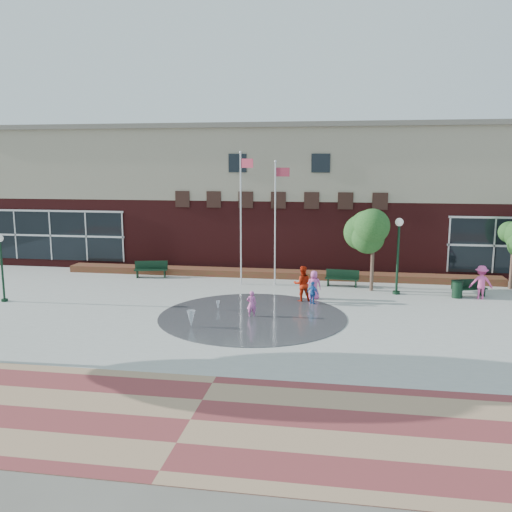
# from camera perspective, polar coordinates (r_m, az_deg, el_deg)

# --- Properties ---
(ground) EXTENTS (120.00, 120.00, 0.00)m
(ground) POSITION_cam_1_polar(r_m,az_deg,el_deg) (21.56, -1.72, -8.62)
(ground) COLOR #666056
(ground) RESTS_ON ground
(plaza_concrete) EXTENTS (46.00, 18.00, 0.01)m
(plaza_concrete) POSITION_cam_1_polar(r_m,az_deg,el_deg) (25.32, 0.00, -5.80)
(plaza_concrete) COLOR #A8A8A0
(plaza_concrete) RESTS_ON ground
(paver_band) EXTENTS (46.00, 6.00, 0.01)m
(paver_band) POSITION_cam_1_polar(r_m,az_deg,el_deg) (15.25, -6.92, -16.77)
(paver_band) COLOR brown
(paver_band) RESTS_ON ground
(splash_pad) EXTENTS (8.40, 8.40, 0.01)m
(splash_pad) POSITION_cam_1_polar(r_m,az_deg,el_deg) (24.37, -0.38, -6.42)
(splash_pad) COLOR #383A3D
(splash_pad) RESTS_ON ground
(library_building) EXTENTS (44.40, 10.40, 9.20)m
(library_building) POSITION_cam_1_polar(r_m,az_deg,el_deg) (37.82, 3.29, 6.48)
(library_building) COLOR #491516
(library_building) RESTS_ON ground
(flower_bed) EXTENTS (26.00, 1.20, 0.40)m
(flower_bed) POSITION_cam_1_polar(r_m,az_deg,el_deg) (32.64, 2.14, -2.27)
(flower_bed) COLOR maroon
(flower_bed) RESTS_ON ground
(flagpole_left) EXTENTS (0.82, 0.38, 7.44)m
(flagpole_left) POSITION_cam_1_polar(r_m,az_deg,el_deg) (30.07, -1.55, 4.69)
(flagpole_left) COLOR silver
(flagpole_left) RESTS_ON ground
(flagpole_right) EXTENTS (0.86, 0.15, 6.95)m
(flagpole_right) POSITION_cam_1_polar(r_m,az_deg,el_deg) (30.08, 2.11, 4.20)
(flagpole_right) COLOR silver
(flagpole_right) RESTS_ON ground
(lamp_left) EXTENTS (0.36, 0.36, 3.36)m
(lamp_left) POSITION_cam_1_polar(r_m,az_deg,el_deg) (29.33, -25.23, -0.42)
(lamp_left) COLOR black
(lamp_left) RESTS_ON ground
(lamp_right) EXTENTS (0.43, 0.43, 4.02)m
(lamp_right) POSITION_cam_1_polar(r_m,az_deg,el_deg) (28.93, 14.74, 0.89)
(lamp_right) COLOR black
(lamp_right) RESTS_ON ground
(bench_left) EXTENTS (2.03, 0.97, 0.98)m
(bench_left) POSITION_cam_1_polar(r_m,az_deg,el_deg) (33.15, -10.98, -1.69)
(bench_left) COLOR black
(bench_left) RESTS_ON ground
(bench_mid) EXTENTS (1.88, 0.71, 0.92)m
(bench_mid) POSITION_cam_1_polar(r_m,az_deg,el_deg) (30.55, 9.04, -2.65)
(bench_mid) COLOR black
(bench_mid) RESTS_ON ground
(bench_right) EXTENTS (1.85, 1.06, 0.90)m
(bench_right) POSITION_cam_1_polar(r_m,az_deg,el_deg) (29.93, 21.50, -3.49)
(bench_right) COLOR black
(bench_right) RESTS_ON ground
(trash_can) EXTENTS (0.55, 0.55, 0.90)m
(trash_can) POSITION_cam_1_polar(r_m,az_deg,el_deg) (29.44, 20.43, -3.30)
(trash_can) COLOR black
(trash_can) RESTS_ON ground
(tree_mid) EXTENTS (2.70, 2.70, 4.56)m
(tree_mid) POSITION_cam_1_polar(r_m,az_deg,el_deg) (29.28, 12.27, 2.72)
(tree_mid) COLOR #493229
(tree_mid) RESTS_ON ground
(water_jet_a) EXTENTS (0.36, 0.36, 0.70)m
(water_jet_a) POSITION_cam_1_polar(r_m,az_deg,el_deg) (23.00, -6.82, -7.50)
(water_jet_a) COLOR white
(water_jet_a) RESTS_ON ground
(water_jet_b) EXTENTS (0.20, 0.20, 0.44)m
(water_jet_b) POSITION_cam_1_polar(r_m,az_deg,el_deg) (25.43, -4.01, -5.77)
(water_jet_b) COLOR white
(water_jet_b) RESTS_ON ground
(child_splash) EXTENTS (0.49, 0.38, 1.19)m
(child_splash) POSITION_cam_1_polar(r_m,az_deg,el_deg) (24.23, -0.47, -5.07)
(child_splash) COLOR #DD5DB1
(child_splash) RESTS_ON ground
(adult_red) EXTENTS (1.01, 0.87, 1.79)m
(adult_red) POSITION_cam_1_polar(r_m,az_deg,el_deg) (26.93, 4.89, -2.94)
(adult_red) COLOR red
(adult_red) RESTS_ON ground
(adult_pink) EXTENTS (0.78, 0.57, 1.46)m
(adult_pink) POSITION_cam_1_polar(r_m,az_deg,el_deg) (27.47, 6.12, -3.06)
(adult_pink) COLOR #E05BB4
(adult_pink) RESTS_ON ground
(child_blue) EXTENTS (0.71, 0.60, 1.14)m
(child_blue) POSITION_cam_1_polar(r_m,az_deg,el_deg) (26.48, 5.99, -3.90)
(child_blue) COLOR #2460B1
(child_blue) RESTS_ON ground
(person_bench) EXTENTS (1.15, 0.70, 1.73)m
(person_bench) POSITION_cam_1_polar(r_m,az_deg,el_deg) (29.52, 22.62, -2.59)
(person_bench) COLOR #E94C9C
(person_bench) RESTS_ON ground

